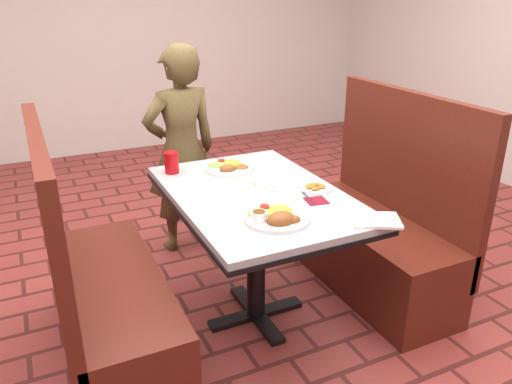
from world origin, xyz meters
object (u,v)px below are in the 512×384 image
(near_dinner_plate, at_px, (276,214))
(booth_bench_right, at_px, (376,235))
(plantain_plate, at_px, (316,188))
(red_tumbler, at_px, (171,163))
(dining_table, at_px, (256,209))
(diner_person, at_px, (181,151))
(booth_bench_left, at_px, (103,302))
(far_dinner_plate, at_px, (229,165))

(near_dinner_plate, bearing_deg, booth_bench_right, 21.45)
(booth_bench_right, xyz_separation_m, plantain_plate, (-0.51, -0.10, 0.43))
(near_dinner_plate, height_order, plantain_plate, near_dinner_plate)
(red_tumbler, bearing_deg, dining_table, -56.95)
(dining_table, distance_m, booth_bench_right, 0.86)
(diner_person, distance_m, near_dinner_plate, 1.33)
(booth_bench_right, xyz_separation_m, near_dinner_plate, (-0.86, -0.34, 0.45))
(booth_bench_left, height_order, booth_bench_right, same)
(booth_bench_left, distance_m, red_tumbler, 0.83)
(booth_bench_right, height_order, near_dinner_plate, booth_bench_right)
(near_dinner_plate, relative_size, plantain_plate, 1.83)
(dining_table, xyz_separation_m, booth_bench_right, (0.80, 0.00, -0.32))
(far_dinner_plate, height_order, plantain_plate, far_dinner_plate)
(dining_table, relative_size, near_dinner_plate, 4.11)
(near_dinner_plate, xyz_separation_m, plantain_plate, (0.35, 0.24, -0.02))
(booth_bench_left, height_order, diner_person, diner_person)
(far_dinner_plate, xyz_separation_m, plantain_plate, (0.28, -0.48, -0.02))
(booth_bench_right, distance_m, red_tumbler, 1.28)
(dining_table, relative_size, booth_bench_left, 1.01)
(far_dinner_plate, distance_m, red_tumbler, 0.32)
(near_dinner_plate, height_order, far_dinner_plate, near_dinner_plate)
(booth_bench_left, relative_size, diner_person, 0.86)
(far_dinner_plate, bearing_deg, near_dinner_plate, -95.85)
(booth_bench_left, distance_m, booth_bench_right, 1.60)
(near_dinner_plate, height_order, red_tumbler, red_tumbler)
(dining_table, relative_size, diner_person, 0.87)
(plantain_plate, bearing_deg, red_tumbler, 136.44)
(dining_table, height_order, plantain_plate, plantain_plate)
(near_dinner_plate, relative_size, far_dinner_plate, 1.05)
(booth_bench_left, relative_size, near_dinner_plate, 4.07)
(diner_person, height_order, red_tumbler, diner_person)
(diner_person, distance_m, far_dinner_plate, 0.62)
(diner_person, relative_size, near_dinner_plate, 4.73)
(dining_table, xyz_separation_m, red_tumbler, (-0.30, 0.46, 0.16))
(booth_bench_left, bearing_deg, plantain_plate, -5.24)
(dining_table, distance_m, red_tumbler, 0.57)
(plantain_plate, height_order, red_tumbler, red_tumbler)
(booth_bench_left, xyz_separation_m, booth_bench_right, (1.60, 0.00, 0.00))
(booth_bench_left, bearing_deg, booth_bench_right, 0.00)
(plantain_plate, relative_size, red_tumbler, 1.36)
(diner_person, distance_m, plantain_plate, 1.15)
(near_dinner_plate, bearing_deg, red_tumbler, 106.47)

